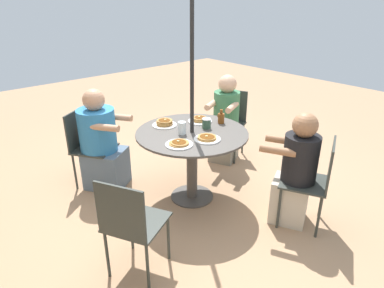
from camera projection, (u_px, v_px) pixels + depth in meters
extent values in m
plane|color=tan|center=(192.00, 196.00, 3.70)|extent=(12.00, 12.00, 0.00)
cylinder|color=#4C4742|center=(192.00, 196.00, 3.69)|extent=(0.45, 0.45, 0.01)
cylinder|color=#4C4742|center=(192.00, 167.00, 3.55)|extent=(0.11, 0.11, 0.73)
cylinder|color=#4C4742|center=(192.00, 133.00, 3.39)|extent=(1.12, 1.12, 0.02)
cylinder|color=black|center=(192.00, 107.00, 3.29)|extent=(0.04, 0.04, 2.01)
cylinder|color=#333833|center=(131.00, 227.00, 2.87)|extent=(0.02, 0.02, 0.43)
cylinder|color=#333833|center=(168.00, 237.00, 2.75)|extent=(0.02, 0.02, 0.43)
cylinder|color=#333833|center=(107.00, 254.00, 2.58)|extent=(0.02, 0.02, 0.43)
cylinder|color=#333833|center=(148.00, 267.00, 2.46)|extent=(0.02, 0.02, 0.43)
cube|color=#333833|center=(137.00, 222.00, 2.57)|extent=(0.55, 0.55, 0.02)
cube|color=#333833|center=(120.00, 212.00, 2.32)|extent=(0.35, 0.19, 0.41)
cylinder|color=#333833|center=(279.00, 208.00, 3.12)|extent=(0.02, 0.02, 0.43)
cylinder|color=#333833|center=(285.00, 190.00, 3.41)|extent=(0.02, 0.02, 0.43)
cylinder|color=#333833|center=(319.00, 217.00, 3.00)|extent=(0.02, 0.02, 0.43)
cylinder|color=#333833|center=(322.00, 197.00, 3.29)|extent=(0.02, 0.02, 0.43)
cube|color=#333833|center=(304.00, 182.00, 3.12)|extent=(0.54, 0.54, 0.02)
cube|color=#333833|center=(331.00, 165.00, 2.96)|extent=(0.18, 0.36, 0.41)
cube|color=beige|center=(289.00, 200.00, 3.25)|extent=(0.42, 0.41, 0.43)
cylinder|color=black|center=(300.00, 159.00, 3.05)|extent=(0.31, 0.31, 0.45)
sphere|color=#A3704C|center=(305.00, 125.00, 2.92)|extent=(0.22, 0.22, 0.22)
cylinder|color=#A3704C|center=(278.00, 151.00, 2.97)|extent=(0.31, 0.20, 0.07)
cylinder|color=#A3704C|center=(283.00, 140.00, 3.18)|extent=(0.31, 0.20, 0.07)
cylinder|color=#333833|center=(235.00, 148.00, 4.33)|extent=(0.02, 0.02, 0.43)
cylinder|color=#333833|center=(210.00, 144.00, 4.46)|extent=(0.02, 0.02, 0.43)
cylinder|color=#333833|center=(243.00, 138.00, 4.61)|extent=(0.02, 0.02, 0.43)
cylinder|color=#333833|center=(219.00, 134.00, 4.74)|extent=(0.02, 0.02, 0.43)
cube|color=#333833|center=(227.00, 125.00, 4.44)|extent=(0.54, 0.54, 0.02)
cube|color=#333833|center=(233.00, 105.00, 4.52)|extent=(0.36, 0.17, 0.41)
cube|color=gray|center=(224.00, 144.00, 4.44)|extent=(0.42, 0.44, 0.43)
cylinder|color=#38754C|center=(226.00, 110.00, 4.30)|extent=(0.32, 0.32, 0.47)
sphere|color=#DBA884|center=(228.00, 84.00, 4.17)|extent=(0.22, 0.22, 0.22)
cylinder|color=#DBA884|center=(232.00, 107.00, 4.05)|extent=(0.19, 0.31, 0.07)
cylinder|color=#DBA884|center=(212.00, 104.00, 4.15)|extent=(0.19, 0.31, 0.07)
cylinder|color=#333833|center=(118.00, 162.00, 3.98)|extent=(0.02, 0.02, 0.43)
cylinder|color=#333833|center=(103.00, 176.00, 3.67)|extent=(0.02, 0.02, 0.43)
cylinder|color=#333833|center=(91.00, 158.00, 4.06)|extent=(0.02, 0.02, 0.43)
cylinder|color=#333833|center=(75.00, 172.00, 3.75)|extent=(0.02, 0.02, 0.43)
cube|color=#333833|center=(95.00, 149.00, 3.78)|extent=(0.56, 0.56, 0.02)
cube|color=#333833|center=(76.00, 129.00, 3.73)|extent=(0.23, 0.33, 0.41)
cube|color=slate|center=(107.00, 168.00, 3.84)|extent=(0.56, 0.55, 0.43)
cylinder|color=teal|center=(97.00, 130.00, 3.67)|extent=(0.40, 0.40, 0.47)
sphere|color=tan|center=(94.00, 100.00, 3.53)|extent=(0.23, 0.23, 0.23)
cylinder|color=tan|center=(119.00, 117.00, 3.72)|extent=(0.29, 0.22, 0.07)
cylinder|color=tan|center=(105.00, 128.00, 3.44)|extent=(0.29, 0.22, 0.07)
cylinder|color=white|center=(179.00, 144.00, 3.10)|extent=(0.25, 0.25, 0.01)
cylinder|color=#AD7A3D|center=(179.00, 143.00, 3.09)|extent=(0.18, 0.18, 0.01)
cylinder|color=#AD7A3D|center=(180.00, 142.00, 3.09)|extent=(0.17, 0.17, 0.01)
ellipsoid|color=brown|center=(179.00, 142.00, 3.09)|extent=(0.14, 0.12, 0.00)
cube|color=#F4E084|center=(178.00, 141.00, 3.08)|extent=(0.03, 0.03, 0.01)
cylinder|color=white|center=(207.00, 139.00, 3.21)|extent=(0.25, 0.25, 0.01)
cylinder|color=#AD7A3D|center=(207.00, 138.00, 3.20)|extent=(0.18, 0.18, 0.01)
cylinder|color=#AD7A3D|center=(207.00, 137.00, 3.21)|extent=(0.18, 0.18, 0.01)
ellipsoid|color=brown|center=(207.00, 136.00, 3.20)|extent=(0.15, 0.14, 0.00)
cube|color=#F4E084|center=(206.00, 136.00, 3.19)|extent=(0.03, 0.03, 0.01)
cylinder|color=white|center=(165.00, 125.00, 3.55)|extent=(0.25, 0.25, 0.01)
cylinder|color=#AD7A3D|center=(164.00, 124.00, 3.54)|extent=(0.15, 0.15, 0.01)
cylinder|color=#AD7A3D|center=(165.00, 123.00, 3.54)|extent=(0.17, 0.17, 0.01)
cylinder|color=#AD7A3D|center=(164.00, 122.00, 3.54)|extent=(0.16, 0.16, 0.01)
cylinder|color=#AD7A3D|center=(165.00, 121.00, 3.54)|extent=(0.16, 0.16, 0.01)
ellipsoid|color=brown|center=(164.00, 120.00, 3.53)|extent=(0.13, 0.12, 0.00)
cube|color=#F4E084|center=(165.00, 120.00, 3.53)|extent=(0.03, 0.03, 0.01)
cylinder|color=white|center=(200.00, 121.00, 3.66)|extent=(0.25, 0.25, 0.01)
cylinder|color=#AD7A3D|center=(199.00, 120.00, 3.65)|extent=(0.16, 0.16, 0.01)
cylinder|color=#AD7A3D|center=(200.00, 119.00, 3.65)|extent=(0.15, 0.15, 0.01)
cylinder|color=#AD7A3D|center=(199.00, 118.00, 3.64)|extent=(0.15, 0.15, 0.01)
ellipsoid|color=brown|center=(200.00, 117.00, 3.64)|extent=(0.12, 0.11, 0.00)
cube|color=#F4E084|center=(199.00, 117.00, 3.64)|extent=(0.03, 0.03, 0.01)
cylinder|color=brown|center=(221.00, 118.00, 3.60)|extent=(0.07, 0.07, 0.10)
cylinder|color=brown|center=(221.00, 112.00, 3.57)|extent=(0.03, 0.03, 0.04)
torus|color=brown|center=(219.00, 116.00, 3.61)|extent=(0.05, 0.01, 0.05)
cylinder|color=#33513D|center=(206.00, 124.00, 3.47)|extent=(0.09, 0.09, 0.09)
cylinder|color=white|center=(207.00, 119.00, 3.44)|extent=(0.09, 0.09, 0.01)
cylinder|color=silver|center=(182.00, 128.00, 3.32)|extent=(0.08, 0.08, 0.12)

